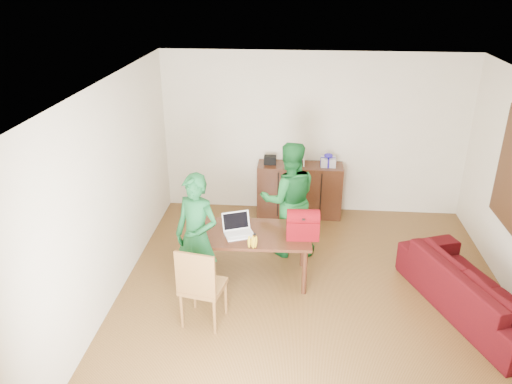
# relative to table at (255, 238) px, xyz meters

# --- Properties ---
(room) EXTENTS (5.20, 5.70, 2.90)m
(room) POSITION_rel_table_xyz_m (0.79, -0.39, 0.70)
(room) COLOR #432910
(room) RESTS_ON ground
(table) EXTENTS (1.50, 0.88, 0.69)m
(table) POSITION_rel_table_xyz_m (0.00, 0.00, 0.00)
(table) COLOR black
(table) RESTS_ON ground
(chair) EXTENTS (0.55, 0.53, 1.04)m
(chair) POSITION_rel_table_xyz_m (-0.52, -0.97, -0.30)
(chair) COLOR brown
(chair) RESTS_ON ground
(person_near) EXTENTS (0.70, 0.59, 1.63)m
(person_near) POSITION_rel_table_xyz_m (-0.69, -0.37, 0.21)
(person_near) COLOR #125126
(person_near) RESTS_ON ground
(person_far) EXTENTS (0.94, 0.80, 1.71)m
(person_far) POSITION_rel_table_xyz_m (0.42, 0.73, 0.25)
(person_far) COLOR #145B24
(person_far) RESTS_ON ground
(laptop) EXTENTS (0.43, 0.37, 0.26)m
(laptop) POSITION_rel_table_xyz_m (-0.19, -0.08, 0.13)
(laptop) COLOR white
(laptop) RESTS_ON table
(bananas) EXTENTS (0.18, 0.13, 0.06)m
(bananas) POSITION_rel_table_xyz_m (0.01, -0.37, 0.11)
(bananas) COLOR gold
(bananas) RESTS_ON table
(bottle) EXTENTS (0.06, 0.06, 0.16)m
(bottle) POSITION_rel_table_xyz_m (0.03, -0.31, 0.16)
(bottle) COLOR #573213
(bottle) RESTS_ON table
(red_bag) EXTENTS (0.42, 0.26, 0.30)m
(red_bag) POSITION_rel_table_xyz_m (0.62, -0.06, 0.23)
(red_bag) COLOR maroon
(red_bag) RESTS_ON table
(sofa) EXTENTS (1.58, 2.32, 0.63)m
(sofa) POSITION_rel_table_xyz_m (2.73, -0.48, -0.29)
(sofa) COLOR #3A0907
(sofa) RESTS_ON ground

